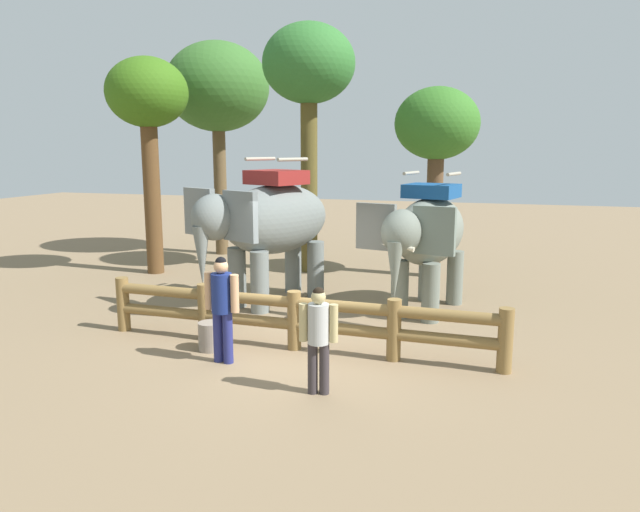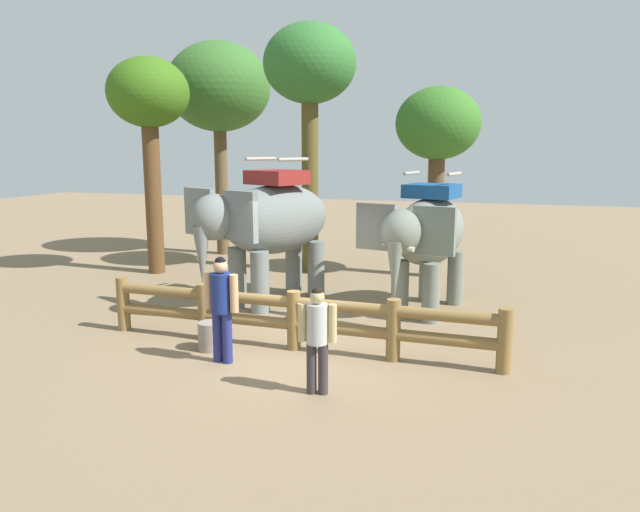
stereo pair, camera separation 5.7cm
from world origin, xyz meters
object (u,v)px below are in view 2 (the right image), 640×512
at_px(tree_far_left, 438,129).
at_px(tree_deep_back, 310,72).
at_px(tourist_woman_in_black, 317,333).
at_px(tree_back_center, 219,89).
at_px(feed_bucket, 210,336).
at_px(log_fence, 294,316).
at_px(elephant_center, 427,235).
at_px(elephant_near_left, 269,223).
at_px(tree_far_right, 149,102).
at_px(tourist_man_in_blue, 221,302).

bearing_deg(tree_far_left, tree_deep_back, -174.44).
relative_size(tourist_woman_in_black, tree_back_center, 0.23).
bearing_deg(feed_bucket, tree_back_center, 114.84).
relative_size(log_fence, elephant_center, 2.04).
distance_m(elephant_near_left, tree_far_right, 5.69).
height_order(elephant_center, tree_deep_back, tree_deep_back).
bearing_deg(elephant_center, log_fence, -122.20).
distance_m(tree_deep_back, feed_bucket, 8.76).
height_order(elephant_near_left, elephant_center, elephant_near_left).
bearing_deg(log_fence, tree_deep_back, 105.55).
relative_size(tree_far_left, tree_deep_back, 0.75).
xyz_separation_m(tourist_man_in_blue, tree_deep_back, (-0.90, 7.47, 4.50)).
distance_m(elephant_near_left, tree_back_center, 7.68).
bearing_deg(tourist_man_in_blue, tree_deep_back, 96.87).
relative_size(elephant_center, tree_far_right, 0.61).
distance_m(tourist_man_in_blue, tree_back_center, 11.27).
relative_size(elephant_near_left, tree_far_right, 0.66).
bearing_deg(tree_back_center, feed_bucket, -65.16).
distance_m(elephant_center, tourist_man_in_blue, 4.92).
bearing_deg(tree_back_center, elephant_near_left, -54.92).
height_order(elephant_near_left, tourist_woman_in_black, elephant_near_left).
xyz_separation_m(elephant_center, tourist_man_in_blue, (-2.82, -3.98, -0.66)).
bearing_deg(tree_deep_back, elephant_center, -43.17).
bearing_deg(tree_far_left, tree_far_right, -166.52).
height_order(tourist_woman_in_black, tree_deep_back, tree_deep_back).
xyz_separation_m(tree_back_center, feed_bucket, (4.10, -8.85, -5.10)).
height_order(tourist_woman_in_black, feed_bucket, tourist_woman_in_black).
xyz_separation_m(tree_far_right, tree_deep_back, (4.12, 1.48, 0.80)).
height_order(log_fence, elephant_center, elephant_center).
bearing_deg(tourist_woman_in_black, tourist_man_in_blue, 157.74).
bearing_deg(log_fence, elephant_near_left, 119.22).
height_order(tree_far_left, tree_deep_back, tree_deep_back).
xyz_separation_m(elephant_near_left, elephant_center, (3.47, 0.24, -0.16)).
height_order(elephant_near_left, tree_far_left, tree_far_left).
bearing_deg(tree_back_center, tourist_woman_in_black, -57.42).
bearing_deg(tree_far_right, tree_back_center, 82.50).
height_order(tourist_woman_in_black, tree_far_right, tree_far_right).
xyz_separation_m(log_fence, tree_deep_back, (-1.81, 6.52, 4.92)).
relative_size(elephant_near_left, tourist_man_in_blue, 2.19).
distance_m(tourist_man_in_blue, tree_far_right, 8.65).
relative_size(tourist_man_in_blue, tree_far_right, 0.30).
bearing_deg(tourist_woman_in_black, feed_bucket, 151.93).
bearing_deg(elephant_center, tree_back_center, 144.07).
distance_m(tree_back_center, tree_deep_back, 4.13).
bearing_deg(tourist_woman_in_black, tree_deep_back, 108.66).
distance_m(elephant_near_left, feed_bucket, 3.63).
bearing_deg(tree_far_right, tree_far_left, 13.48).
distance_m(elephant_center, tree_back_center, 9.84).
distance_m(tree_far_right, tree_deep_back, 4.45).
bearing_deg(tree_far_right, feed_bucket, -50.45).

